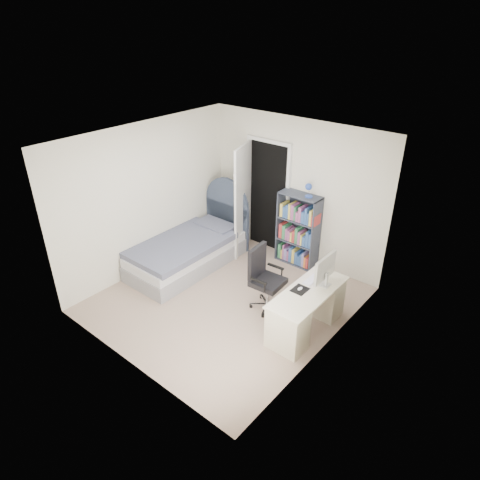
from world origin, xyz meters
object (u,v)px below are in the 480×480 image
Objects in this scene: bed at (191,249)px; nightstand at (223,223)px; bookcase at (298,232)px; floor_lamp at (235,217)px; office_chair at (263,275)px; desk at (307,308)px.

nightstand is at bearing 99.78° from bed.
bookcase is at bearing 6.23° from nightstand.
nightstand is (-0.18, 1.06, 0.05)m from bed.
office_chair is at bearing -37.15° from floor_lamp.
bed is 1.62× the size of desk.
bookcase is at bearing 102.19° from office_chair.
bookcase is at bearing 127.26° from desk.
desk is 0.82m from office_chair.
bed is at bearing 175.09° from desk.
office_chair is at bearing -77.81° from bookcase.
bookcase reaches higher than nightstand.
office_chair is (0.30, -1.40, -0.06)m from bookcase.
floor_lamp is 1.47× the size of office_chair.
floor_lamp is (0.15, 1.01, 0.30)m from bed.
bookcase is (1.25, 0.22, 0.01)m from floor_lamp.
nightstand is at bearing 147.00° from office_chair.
bookcase is 1.55× the size of office_chair.
nightstand is 0.37× the size of floor_lamp.
desk reaches higher than nightstand.
desk is at bearing -27.56° from floor_lamp.
desk is (2.50, -0.21, 0.06)m from bed.
nightstand is at bearing 171.66° from floor_lamp.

